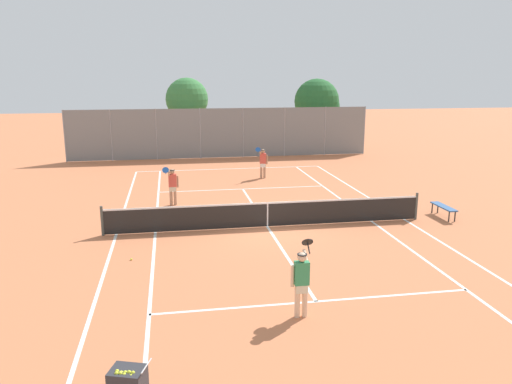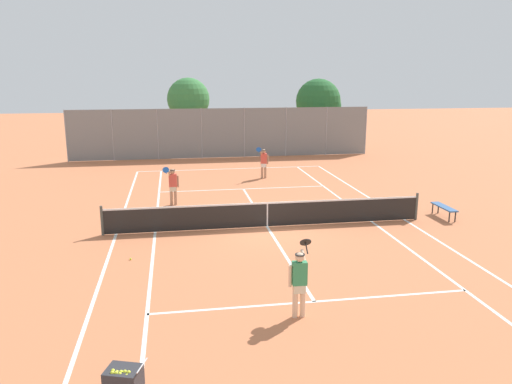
{
  "view_description": "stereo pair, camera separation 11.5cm",
  "coord_description": "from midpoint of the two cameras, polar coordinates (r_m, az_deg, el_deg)",
  "views": [
    {
      "loc": [
        -3.47,
        -17.55,
        5.58
      ],
      "look_at": [
        -0.18,
        1.5,
        1.0
      ],
      "focal_mm": 35.0,
      "sensor_mm": 36.0,
      "label": 1
    },
    {
      "loc": [
        -3.35,
        -17.57,
        5.58
      ],
      "look_at": [
        -0.18,
        1.5,
        1.0
      ],
      "focal_mm": 35.0,
      "sensor_mm": 36.0,
      "label": 2
    }
  ],
  "objects": [
    {
      "name": "player_near_side",
      "position": [
        11.8,
        4.93,
        -9.96
      ],
      "size": [
        0.67,
        0.73,
        1.77
      ],
      "color": "beige",
      "rests_on": "ground"
    },
    {
      "name": "ground_plane",
      "position": [
        18.73,
        1.14,
        -4.0
      ],
      "size": [
        120.0,
        120.0,
        0.0
      ],
      "primitive_type": "plane",
      "color": "#C67047"
    },
    {
      "name": "back_fence",
      "position": [
        34.09,
        -4.02,
        6.74
      ],
      "size": [
        20.42,
        0.08,
        3.37
      ],
      "color": "gray",
      "rests_on": "ground"
    },
    {
      "name": "court_line_markings",
      "position": [
        18.73,
        1.14,
        -3.99
      ],
      "size": [
        11.1,
        23.9,
        0.01
      ],
      "color": "silver",
      "rests_on": "ground"
    },
    {
      "name": "tree_behind_left",
      "position": [
        36.44,
        -7.85,
        10.29
      ],
      "size": [
        3.01,
        3.01,
        5.34
      ],
      "color": "brown",
      "rests_on": "ground"
    },
    {
      "name": "tennis_net",
      "position": [
        18.59,
        1.15,
        -2.5
      ],
      "size": [
        12.0,
        0.1,
        1.07
      ],
      "color": "#474C47",
      "rests_on": "ground"
    },
    {
      "name": "courtside_bench",
      "position": [
        21.2,
        20.51,
        -1.65
      ],
      "size": [
        0.36,
        1.5,
        0.47
      ],
      "color": "#33598C",
      "rests_on": "ground"
    },
    {
      "name": "player_far_left",
      "position": [
        21.89,
        -9.66,
        0.87
      ],
      "size": [
        0.67,
        0.73,
        1.77
      ],
      "color": "tan",
      "rests_on": "ground"
    },
    {
      "name": "loose_tennis_ball_0",
      "position": [
        15.95,
        -14.26,
        -7.46
      ],
      "size": [
        0.07,
        0.07,
        0.07
      ],
      "primitive_type": "sphere",
      "color": "#D1DB33",
      "rests_on": "ground"
    },
    {
      "name": "player_far_right",
      "position": [
        27.26,
        0.67,
        3.5
      ],
      "size": [
        0.77,
        0.71,
        1.77
      ],
      "color": "tan",
      "rests_on": "ground"
    },
    {
      "name": "tree_behind_right",
      "position": [
        38.24,
        7.08,
        10.07
      ],
      "size": [
        3.36,
        3.34,
        5.26
      ],
      "color": "brown",
      "rests_on": "ground"
    }
  ]
}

